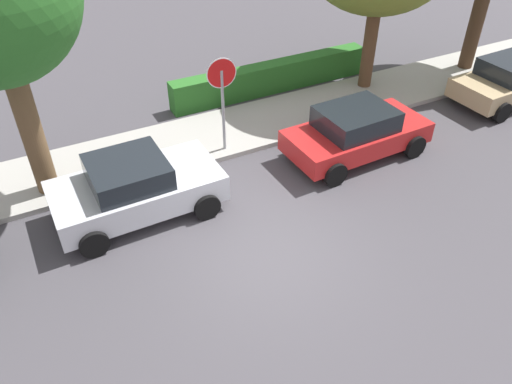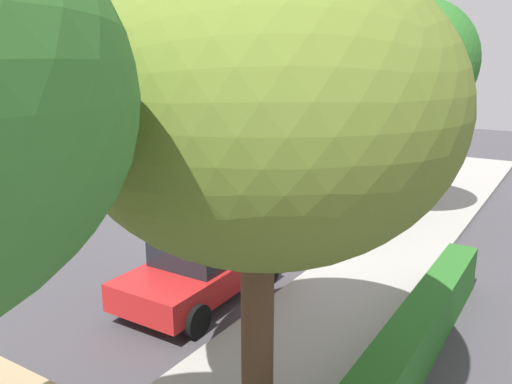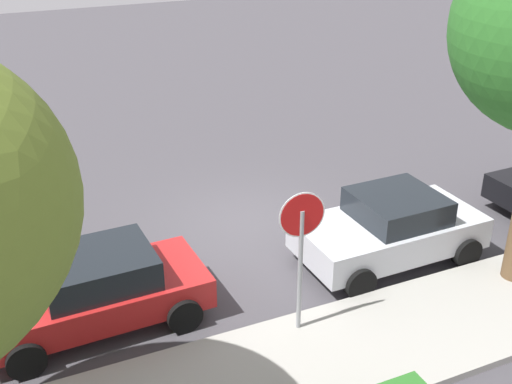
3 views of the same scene
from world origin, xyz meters
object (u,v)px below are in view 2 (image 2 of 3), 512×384
(parked_car_red, at_px, (203,266))
(parked_car_black, at_px, (386,171))
(street_tree_near_corner, at_px, (414,64))
(fire_hydrant, at_px, (425,186))
(stop_sign, at_px, (340,193))
(parked_car_silver, at_px, (334,203))
(street_tree_mid_block, at_px, (265,112))

(parked_car_red, height_order, parked_car_black, parked_car_red)
(parked_car_black, bearing_deg, parked_car_red, -0.31)
(parked_car_red, xyz_separation_m, street_tree_near_corner, (-7.86, 1.90, 4.17))
(parked_car_red, xyz_separation_m, fire_hydrant, (-11.32, 1.68, -0.36))
(stop_sign, relative_size, parked_car_silver, 0.72)
(stop_sign, xyz_separation_m, street_tree_mid_block, (5.82, 1.51, 2.45))
(parked_car_silver, height_order, parked_car_black, parked_car_silver)
(parked_car_silver, height_order, parked_car_red, parked_car_silver)
(fire_hydrant, bearing_deg, stop_sign, 0.40)
(stop_sign, bearing_deg, parked_car_silver, -153.61)
(parked_car_red, bearing_deg, street_tree_mid_block, 50.18)
(street_tree_near_corner, relative_size, fire_hydrant, 9.52)
(stop_sign, relative_size, fire_hydrant, 3.85)
(parked_car_silver, xyz_separation_m, parked_car_red, (5.99, -0.31, -0.02))
(street_tree_mid_block, bearing_deg, fire_hydrant, -173.63)
(street_tree_near_corner, bearing_deg, parked_car_silver, -40.24)
(street_tree_mid_block, bearing_deg, stop_sign, -165.46)
(street_tree_mid_block, distance_m, fire_hydrant, 14.66)
(parked_car_red, height_order, street_tree_near_corner, street_tree_near_corner)
(parked_car_silver, bearing_deg, street_tree_near_corner, 139.76)
(fire_hydrant, bearing_deg, street_tree_mid_block, 6.37)
(stop_sign, distance_m, parked_car_black, 8.64)
(parked_car_silver, relative_size, street_tree_mid_block, 0.62)
(parked_car_black, xyz_separation_m, street_tree_near_corner, (3.64, 1.84, 4.17))
(parked_car_silver, bearing_deg, stop_sign, 26.39)
(parked_car_black, bearing_deg, street_tree_mid_block, 12.62)
(fire_hydrant, bearing_deg, parked_car_silver, -14.40)
(parked_car_red, distance_m, street_tree_mid_block, 5.57)
(street_tree_near_corner, bearing_deg, parked_car_black, -153.25)
(parked_car_silver, distance_m, parked_car_black, 5.53)
(stop_sign, bearing_deg, street_tree_mid_block, 14.54)
(fire_hydrant, bearing_deg, street_tree_near_corner, 3.65)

